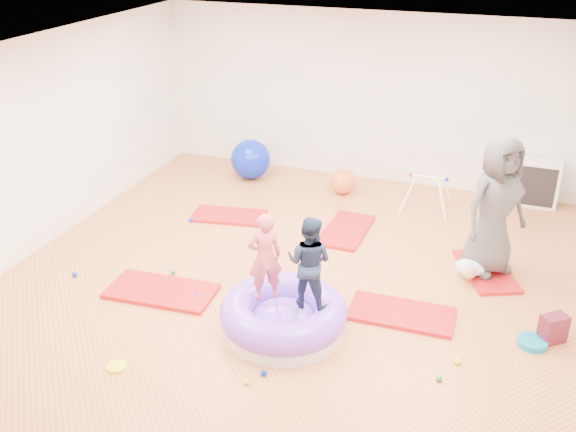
% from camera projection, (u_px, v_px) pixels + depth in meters
% --- Properties ---
extents(room, '(7.01, 8.01, 2.81)m').
position_uv_depth(room, '(279.00, 187.00, 7.20)').
color(room, '#D5754C').
rests_on(room, ground).
extents(gym_mat_front_left, '(1.34, 0.74, 0.05)m').
position_uv_depth(gym_mat_front_left, '(161.00, 291.00, 7.78)').
color(gym_mat_front_left, '#B1241F').
rests_on(gym_mat_front_left, ground).
extents(gym_mat_mid_left, '(1.17, 0.73, 0.05)m').
position_uv_depth(gym_mat_mid_left, '(229.00, 216.00, 9.70)').
color(gym_mat_mid_left, '#B1241F').
rests_on(gym_mat_mid_left, ground).
extents(gym_mat_center_back, '(0.60, 1.17, 0.05)m').
position_uv_depth(gym_mat_center_back, '(346.00, 230.00, 9.26)').
color(gym_mat_center_back, '#B1241F').
rests_on(gym_mat_center_back, ground).
extents(gym_mat_right, '(1.20, 0.62, 0.05)m').
position_uv_depth(gym_mat_right, '(401.00, 314.00, 7.35)').
color(gym_mat_right, '#B1241F').
rests_on(gym_mat_right, ground).
extents(gym_mat_rear_right, '(0.95, 1.23, 0.05)m').
position_uv_depth(gym_mat_rear_right, '(486.00, 271.00, 8.22)').
color(gym_mat_rear_right, '#B1241F').
rests_on(gym_mat_rear_right, ground).
extents(inflatable_cushion, '(1.41, 1.41, 0.44)m').
position_uv_depth(inflatable_cushion, '(283.00, 316.00, 7.05)').
color(inflatable_cushion, silver).
rests_on(inflatable_cushion, ground).
extents(child_pink, '(0.45, 0.42, 1.02)m').
position_uv_depth(child_pink, '(265.00, 253.00, 6.81)').
color(child_pink, '#CE5057').
rests_on(child_pink, inflatable_cushion).
extents(child_navy, '(0.52, 0.42, 1.04)m').
position_uv_depth(child_navy, '(309.00, 258.00, 6.69)').
color(child_navy, '#1A2640').
rests_on(child_navy, inflatable_cushion).
extents(adult_caregiver, '(1.01, 1.03, 1.79)m').
position_uv_depth(adult_caregiver, '(495.00, 206.00, 7.84)').
color(adult_caregiver, '#444444').
rests_on(adult_caregiver, gym_mat_rear_right).
extents(infant, '(0.37, 0.38, 0.22)m').
position_uv_depth(infant, '(470.00, 268.00, 8.02)').
color(infant, '#C2E4FA').
rests_on(infant, gym_mat_rear_right).
extents(ball_pit_balls, '(4.84, 3.10, 0.07)m').
position_uv_depth(ball_pit_balls, '(243.00, 311.00, 7.39)').
color(ball_pit_balls, '#081EC4').
rests_on(ball_pit_balls, ground).
extents(exercise_ball_blue, '(0.68, 0.68, 0.68)m').
position_uv_depth(exercise_ball_blue, '(251.00, 159.00, 10.98)').
color(exercise_ball_blue, '#081EC4').
rests_on(exercise_ball_blue, ground).
extents(exercise_ball_orange, '(0.42, 0.42, 0.42)m').
position_uv_depth(exercise_ball_orange, '(343.00, 181.00, 10.44)').
color(exercise_ball_orange, orange).
rests_on(exercise_ball_orange, ground).
extents(infant_play_gym, '(0.73, 0.69, 0.56)m').
position_uv_depth(infant_play_gym, '(428.00, 187.00, 9.80)').
color(infant_play_gym, white).
rests_on(infant_play_gym, ground).
extents(cube_shelf, '(0.73, 0.36, 0.73)m').
position_uv_depth(cube_shelf, '(534.00, 183.00, 9.98)').
color(cube_shelf, white).
rests_on(cube_shelf, ground).
extents(balance_disc, '(0.32, 0.32, 0.07)m').
position_uv_depth(balance_disc, '(532.00, 342.00, 6.85)').
color(balance_disc, '#0D7A9F').
rests_on(balance_disc, ground).
extents(backpack, '(0.33, 0.31, 0.32)m').
position_uv_depth(backpack, '(553.00, 329.00, 6.86)').
color(backpack, '#A3253F').
rests_on(backpack, ground).
extents(yellow_toy, '(0.20, 0.20, 0.03)m').
position_uv_depth(yellow_toy, '(117.00, 366.00, 6.52)').
color(yellow_toy, '#F7FF22').
rests_on(yellow_toy, ground).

